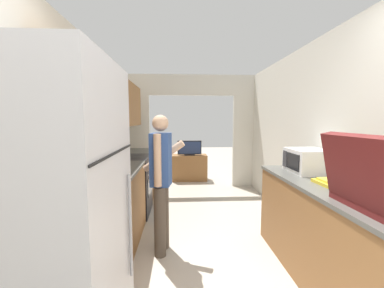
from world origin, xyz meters
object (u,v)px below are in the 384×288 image
(refrigerator, at_px, (52,223))
(range_oven, at_px, (130,185))
(microwave, at_px, (308,161))
(tv_cabinet, at_px, (189,167))
(television, at_px, (190,148))
(person, at_px, (161,181))
(book_stack, at_px, (333,183))
(suitcase, at_px, (384,190))

(refrigerator, bearing_deg, range_oven, 91.41)
(refrigerator, bearing_deg, microwave, 28.69)
(tv_cabinet, bearing_deg, television, -90.00)
(range_oven, xyz_separation_m, person, (0.59, -1.17, 0.37))
(television, bearing_deg, person, -98.29)
(person, relative_size, television, 2.65)
(refrigerator, height_order, person, refrigerator)
(range_oven, bearing_deg, microwave, -28.82)
(refrigerator, distance_m, book_stack, 2.22)
(book_stack, height_order, tv_cabinet, book_stack)
(book_stack, bearing_deg, microwave, 82.74)
(range_oven, relative_size, tv_cabinet, 1.23)
(refrigerator, height_order, suitcase, refrigerator)
(refrigerator, xyz_separation_m, tv_cabinet, (0.99, 4.49, -0.60))
(range_oven, height_order, book_stack, range_oven)
(television, bearing_deg, tv_cabinet, 90.00)
(refrigerator, bearing_deg, book_stack, 17.35)
(book_stack, bearing_deg, suitcase, -98.41)
(suitcase, relative_size, tv_cabinet, 0.78)
(microwave, bearing_deg, person, 177.81)
(range_oven, bearing_deg, refrigerator, -88.59)
(refrigerator, relative_size, book_stack, 6.30)
(suitcase, xyz_separation_m, microwave, (0.16, 1.16, -0.01))
(range_oven, height_order, suitcase, suitcase)
(suitcase, distance_m, television, 4.54)
(suitcase, relative_size, television, 1.15)
(microwave, bearing_deg, book_stack, -97.26)
(microwave, bearing_deg, refrigerator, -151.31)
(person, relative_size, book_stack, 5.35)
(range_oven, height_order, television, range_oven)
(suitcase, bearing_deg, television, 103.15)
(refrigerator, xyz_separation_m, television, (0.99, 4.45, -0.11))
(range_oven, distance_m, tv_cabinet, 2.32)
(range_oven, xyz_separation_m, microwave, (2.25, -1.24, 0.59))
(suitcase, xyz_separation_m, book_stack, (0.09, 0.63, -0.12))
(refrigerator, xyz_separation_m, microwave, (2.19, 1.20, 0.13))
(refrigerator, bearing_deg, tv_cabinet, 77.53)
(range_oven, xyz_separation_m, suitcase, (2.08, -2.40, 0.60))
(refrigerator, height_order, book_stack, refrigerator)
(refrigerator, xyz_separation_m, book_stack, (2.12, 0.66, 0.03))
(suitcase, xyz_separation_m, television, (-1.03, 4.41, -0.26))
(person, bearing_deg, suitcase, -119.94)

